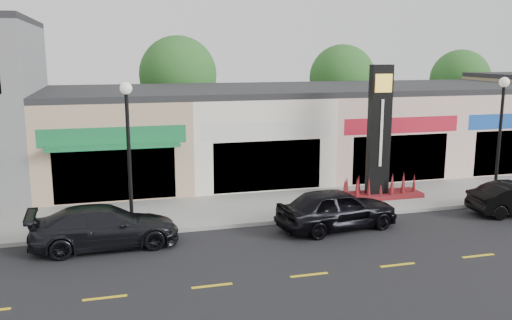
# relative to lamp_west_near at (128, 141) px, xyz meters

# --- Properties ---
(ground) EXTENTS (120.00, 120.00, 0.00)m
(ground) POSITION_rel_lamp_west_near_xyz_m (8.00, -2.50, -3.48)
(ground) COLOR black
(ground) RESTS_ON ground
(sidewalk) EXTENTS (52.00, 4.30, 0.15)m
(sidewalk) POSITION_rel_lamp_west_near_xyz_m (8.00, 1.85, -3.40)
(sidewalk) COLOR gray
(sidewalk) RESTS_ON ground
(curb) EXTENTS (52.00, 0.20, 0.15)m
(curb) POSITION_rel_lamp_west_near_xyz_m (8.00, -0.40, -3.40)
(curb) COLOR gray
(curb) RESTS_ON ground
(shop_beige) EXTENTS (7.00, 10.85, 4.80)m
(shop_beige) POSITION_rel_lamp_west_near_xyz_m (-0.50, 8.96, -1.08)
(shop_beige) COLOR tan
(shop_beige) RESTS_ON ground
(shop_cream) EXTENTS (7.00, 10.01, 4.80)m
(shop_cream) POSITION_rel_lamp_west_near_xyz_m (6.50, 8.97, -1.08)
(shop_cream) COLOR white
(shop_cream) RESTS_ON ground
(shop_pink_w) EXTENTS (7.00, 10.01, 4.80)m
(shop_pink_w) POSITION_rel_lamp_west_near_xyz_m (13.50, 8.97, -1.08)
(shop_pink_w) COLOR beige
(shop_pink_w) RESTS_ON ground
(shop_pink_e) EXTENTS (7.00, 10.01, 4.80)m
(shop_pink_e) POSITION_rel_lamp_west_near_xyz_m (20.50, 8.97, -1.08)
(shop_pink_e) COLOR beige
(shop_pink_e) RESTS_ON ground
(tree_rear_west) EXTENTS (5.20, 5.20, 7.83)m
(tree_rear_west) POSITION_rel_lamp_west_near_xyz_m (4.00, 17.00, 1.74)
(tree_rear_west) COLOR #382619
(tree_rear_west) RESTS_ON ground
(tree_rear_mid) EXTENTS (4.80, 4.80, 7.29)m
(tree_rear_mid) POSITION_rel_lamp_west_near_xyz_m (16.00, 17.00, 1.41)
(tree_rear_mid) COLOR #382619
(tree_rear_mid) RESTS_ON ground
(tree_rear_east) EXTENTS (4.60, 4.60, 6.94)m
(tree_rear_east) POSITION_rel_lamp_west_near_xyz_m (26.00, 17.00, 1.15)
(tree_rear_east) COLOR #382619
(tree_rear_east) RESTS_ON ground
(lamp_west_near) EXTENTS (0.44, 0.44, 5.47)m
(lamp_west_near) POSITION_rel_lamp_west_near_xyz_m (0.00, 0.00, 0.00)
(lamp_west_near) COLOR black
(lamp_west_near) RESTS_ON sidewalk
(lamp_east_near) EXTENTS (0.44, 0.44, 5.47)m
(lamp_east_near) POSITION_rel_lamp_west_near_xyz_m (16.00, 0.00, 0.00)
(lamp_east_near) COLOR black
(lamp_east_near) RESTS_ON sidewalk
(pylon_sign) EXTENTS (4.20, 1.30, 6.00)m
(pylon_sign) POSITION_rel_lamp_west_near_xyz_m (11.00, 1.70, -1.20)
(pylon_sign) COLOR #590F1F
(pylon_sign) RESTS_ON sidewalk
(car_dark_sedan) EXTENTS (2.24, 5.11, 1.46)m
(car_dark_sedan) POSITION_rel_lamp_west_near_xyz_m (-0.97, -1.33, -2.74)
(car_dark_sedan) COLOR black
(car_dark_sedan) RESTS_ON ground
(car_black_sedan) EXTENTS (2.54, 4.92, 1.60)m
(car_black_sedan) POSITION_rel_lamp_west_near_xyz_m (7.59, -1.60, -2.68)
(car_black_sedan) COLOR black
(car_black_sedan) RESTS_ON ground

